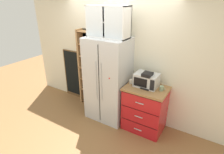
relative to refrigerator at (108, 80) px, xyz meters
name	(u,v)px	position (x,y,z in m)	size (l,w,h in m)	color
ground_plane	(108,116)	(0.00, -0.03, -0.90)	(10.65, 10.65, 0.00)	olive
wall_back_cream	(117,59)	(0.00, 0.37, 0.37)	(4.96, 0.10, 2.55)	silver
refrigerator	(108,80)	(0.00, 0.00, 0.00)	(0.86, 0.67, 1.81)	silver
pantry_shelf_column	(90,68)	(-0.71, 0.27, 0.04)	(0.51, 0.25, 1.86)	brown
counter_cabinet	(145,108)	(0.86, 0.03, -0.43)	(0.81, 0.62, 0.94)	red
microwave	(147,80)	(0.83, 0.08, 0.16)	(0.44, 0.33, 0.26)	silver
coffee_maker	(147,80)	(0.86, 0.04, 0.19)	(0.17, 0.20, 0.31)	black
mug_cream	(131,81)	(0.53, 0.04, 0.08)	(0.11, 0.08, 0.09)	silver
mug_sage	(162,88)	(1.14, 0.06, 0.08)	(0.11, 0.07, 0.09)	#8CA37F
bottle_cobalt	(147,81)	(0.86, 0.04, 0.16)	(0.06, 0.06, 0.29)	navy
upper_cabinet	(109,22)	(0.00, 0.05, 1.19)	(0.83, 0.32, 0.58)	silver
chalkboard_menu	(74,74)	(-1.28, 0.30, -0.26)	(0.60, 0.04, 1.28)	brown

